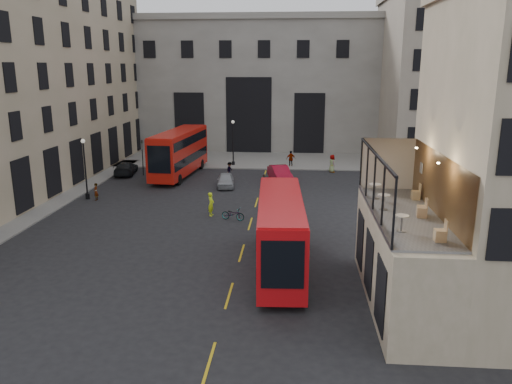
# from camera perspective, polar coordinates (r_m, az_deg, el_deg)

# --- Properties ---
(ground) EXTENTS (140.00, 140.00, 0.00)m
(ground) POSITION_cam_1_polar(r_m,az_deg,el_deg) (26.00, 1.37, -11.89)
(ground) COLOR black
(ground) RESTS_ON ground
(host_building_main) EXTENTS (7.26, 11.40, 15.10)m
(host_building_main) POSITION_cam_1_polar(r_m,az_deg,el_deg) (25.15, 24.84, 4.55)
(host_building_main) COLOR #BDAA8E
(host_building_main) RESTS_ON ground
(host_frontage) EXTENTS (3.00, 11.00, 4.50)m
(host_frontage) POSITION_cam_1_polar(r_m,az_deg,el_deg) (25.60, 16.22, -7.42)
(host_frontage) COLOR #BDAA8E
(host_frontage) RESTS_ON ground
(cafe_floor) EXTENTS (3.00, 10.00, 0.10)m
(cafe_floor) POSITION_cam_1_polar(r_m,az_deg,el_deg) (24.87, 16.58, -2.48)
(cafe_floor) COLOR slate
(cafe_floor) RESTS_ON host_frontage
(gateway) EXTENTS (35.00, 10.60, 18.00)m
(gateway) POSITION_cam_1_polar(r_m,az_deg,el_deg) (71.60, -0.46, 12.60)
(gateway) COLOR #9B9890
(gateway) RESTS_ON ground
(building_right) EXTENTS (16.60, 18.60, 20.00)m
(building_right) POSITION_cam_1_polar(r_m,az_deg,el_deg) (66.00, 21.59, 12.36)
(building_right) COLOR #A59A85
(building_right) RESTS_ON ground
(pavement_far) EXTENTS (40.00, 12.00, 0.12)m
(pavement_far) POSITION_cam_1_polar(r_m,az_deg,el_deg) (62.77, -2.15, 3.78)
(pavement_far) COLOR slate
(pavement_far) RESTS_ON ground
(traffic_light_near) EXTENTS (0.16, 0.20, 3.80)m
(traffic_light_near) POSITION_cam_1_polar(r_m,az_deg,el_deg) (36.51, 0.89, -0.07)
(traffic_light_near) COLOR black
(traffic_light_near) RESTS_ON ground
(traffic_light_far) EXTENTS (0.16, 0.20, 3.80)m
(traffic_light_far) POSITION_cam_1_polar(r_m,az_deg,el_deg) (54.57, -12.87, 4.37)
(traffic_light_far) COLOR black
(traffic_light_far) RESTS_ON ground
(street_lamp_a) EXTENTS (0.36, 0.36, 5.33)m
(street_lamp_a) POSITION_cam_1_polar(r_m,az_deg,el_deg) (46.05, -18.90, 2.13)
(street_lamp_a) COLOR black
(street_lamp_a) RESTS_ON ground
(street_lamp_b) EXTENTS (0.36, 0.36, 5.33)m
(street_lamp_b) POSITION_cam_1_polar(r_m,az_deg,el_deg) (58.47, -2.63, 5.32)
(street_lamp_b) COLOR black
(street_lamp_b) RESTS_ON ground
(bus_near) EXTENTS (2.98, 10.86, 4.29)m
(bus_near) POSITION_cam_1_polar(r_m,az_deg,el_deg) (28.34, 2.82, -4.37)
(bus_near) COLOR red
(bus_near) RESTS_ON ground
(bus_far) EXTENTS (3.84, 12.25, 4.81)m
(bus_far) POSITION_cam_1_polar(r_m,az_deg,el_deg) (53.62, -8.75, 4.69)
(bus_far) COLOR red
(bus_far) RESTS_ON ground
(car_a) EXTENTS (2.02, 4.04, 1.32)m
(car_a) POSITION_cam_1_polar(r_m,az_deg,el_deg) (48.48, -3.49, 1.36)
(car_a) COLOR #A3A6AB
(car_a) RESTS_ON ground
(car_b) EXTENTS (2.91, 5.06, 1.58)m
(car_b) POSITION_cam_1_polar(r_m,az_deg,el_deg) (50.76, 2.76, 2.10)
(car_b) COLOR #A30A22
(car_b) RESTS_ON ground
(car_c) EXTENTS (2.60, 5.02, 1.39)m
(car_c) POSITION_cam_1_polar(r_m,az_deg,el_deg) (55.76, -14.65, 2.66)
(car_c) COLOR black
(car_c) RESTS_ON ground
(bicycle) EXTENTS (1.92, 1.08, 0.96)m
(bicycle) POSITION_cam_1_polar(r_m,az_deg,el_deg) (38.06, -2.66, -2.53)
(bicycle) COLOR gray
(bicycle) RESTS_ON ground
(cyclist) EXTENTS (0.52, 0.73, 1.87)m
(cyclist) POSITION_cam_1_polar(r_m,az_deg,el_deg) (39.17, -5.16, -1.39)
(cyclist) COLOR #DDFB1A
(cyclist) RESTS_ON ground
(pedestrian_a) EXTENTS (1.01, 0.86, 1.80)m
(pedestrian_a) POSITION_cam_1_polar(r_m,az_deg,el_deg) (53.57, -11.04, 2.62)
(pedestrian_a) COLOR gray
(pedestrian_a) RESTS_ON ground
(pedestrian_b) EXTENTS (0.88, 1.13, 1.55)m
(pedestrian_b) POSITION_cam_1_polar(r_m,az_deg,el_deg) (53.05, -3.02, 2.61)
(pedestrian_b) COLOR gray
(pedestrian_b) RESTS_ON ground
(pedestrian_c) EXTENTS (1.18, 0.69, 1.89)m
(pedestrian_c) POSITION_cam_1_polar(r_m,az_deg,el_deg) (58.09, 4.01, 3.79)
(pedestrian_c) COLOR gray
(pedestrian_c) RESTS_ON ground
(pedestrian_d) EXTENTS (0.97, 1.13, 1.95)m
(pedestrian_d) POSITION_cam_1_polar(r_m,az_deg,el_deg) (55.65, 8.67, 3.23)
(pedestrian_d) COLOR gray
(pedestrian_d) RESTS_ON ground
(pedestrian_e) EXTENTS (0.38, 0.56, 1.52)m
(pedestrian_e) POSITION_cam_1_polar(r_m,az_deg,el_deg) (45.72, -17.84, 0.03)
(pedestrian_e) COLOR gray
(pedestrian_e) RESTS_ON ground
(cafe_table_near) EXTENTS (0.57, 0.57, 0.72)m
(cafe_table_near) POSITION_cam_1_polar(r_m,az_deg,el_deg) (22.05, 16.33, -3.16)
(cafe_table_near) COLOR beige
(cafe_table_near) RESTS_ON cafe_floor
(cafe_table_mid) EXTENTS (0.60, 0.60, 0.76)m
(cafe_table_mid) POSITION_cam_1_polar(r_m,az_deg,el_deg) (25.13, 14.38, -0.85)
(cafe_table_mid) COLOR silver
(cafe_table_mid) RESTS_ON cafe_floor
(cafe_table_far) EXTENTS (0.63, 0.63, 0.79)m
(cafe_table_far) POSITION_cam_1_polar(r_m,az_deg,el_deg) (27.11, 13.45, 0.35)
(cafe_table_far) COLOR silver
(cafe_table_far) RESTS_ON cafe_floor
(cafe_chair_a) EXTENTS (0.45, 0.45, 0.90)m
(cafe_chair_a) POSITION_cam_1_polar(r_m,az_deg,el_deg) (21.38, 20.33, -4.60)
(cafe_chair_a) COLOR #D8AF7C
(cafe_chair_a) RESTS_ON cafe_floor
(cafe_chair_b) EXTENTS (0.51, 0.51, 0.91)m
(cafe_chair_b) POSITION_cam_1_polar(r_m,az_deg,el_deg) (24.42, 18.46, -2.12)
(cafe_chair_b) COLOR tan
(cafe_chair_b) RESTS_ON cafe_floor
(cafe_chair_c) EXTENTS (0.43, 0.43, 0.78)m
(cafe_chair_c) POSITION_cam_1_polar(r_m,az_deg,el_deg) (24.93, 18.40, -1.89)
(cafe_chair_c) COLOR tan
(cafe_chair_c) RESTS_ON cafe_floor
(cafe_chair_d) EXTENTS (0.43, 0.43, 0.86)m
(cafe_chair_d) POSITION_cam_1_polar(r_m,az_deg,el_deg) (27.58, 17.81, -0.27)
(cafe_chair_d) COLOR tan
(cafe_chair_d) RESTS_ON cafe_floor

